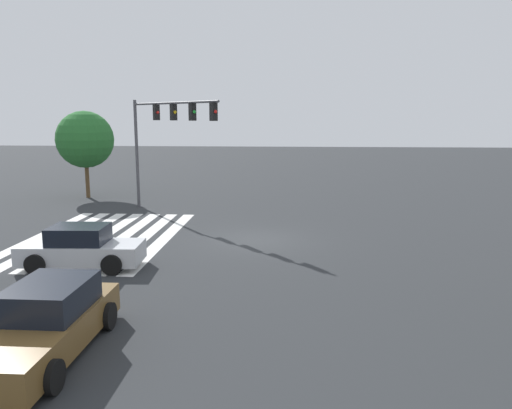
{
  "coord_description": "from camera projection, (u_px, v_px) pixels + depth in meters",
  "views": [
    {
      "loc": [
        21.2,
        1.49,
        5.36
      ],
      "look_at": [
        0.0,
        0.0,
        1.58
      ],
      "focal_mm": 35.0,
      "sensor_mm": 36.0,
      "label": 1
    }
  ],
  "objects": [
    {
      "name": "ground_plane",
      "position": [
        256.0,
        240.0,
        21.86
      ],
      "size": [
        135.68,
        135.68,
        0.0
      ],
      "primitive_type": "plane",
      "color": "#2B2D30"
    },
    {
      "name": "car_0",
      "position": [
        46.0,
        324.0,
        11.28
      ],
      "size": [
        4.86,
        2.04,
        1.59
      ],
      "rotation": [
        0.0,
        0.0,
        0.0
      ],
      "color": "brown",
      "rests_on": "ground_plane"
    },
    {
      "name": "crosswalk_markings",
      "position": [
        102.0,
        237.0,
        22.34
      ],
      "size": [
        10.79,
        6.3,
        0.01
      ],
      "rotation": [
        0.0,
        0.0,
        1.57
      ],
      "color": "silver",
      "rests_on": "ground_plane"
    },
    {
      "name": "car_2",
      "position": [
        81.0,
        248.0,
        17.81
      ],
      "size": [
        2.11,
        4.34,
        1.52
      ],
      "rotation": [
        0.0,
        0.0,
        1.62
      ],
      "color": "silver",
      "rests_on": "ground_plane"
    },
    {
      "name": "traffic_signal_mast",
      "position": [
        164.0,
        126.0,
        26.62
      ],
      "size": [
        5.83,
        5.83,
        6.27
      ],
      "rotation": [
        0.0,
        0.0,
        0.79
      ],
      "color": "#47474C",
      "rests_on": "ground_plane"
    },
    {
      "name": "tree_corner_c",
      "position": [
        85.0,
        140.0,
        32.6
      ],
      "size": [
        3.71,
        3.71,
        5.7
      ],
      "color": "brown",
      "rests_on": "ground_plane"
    }
  ]
}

